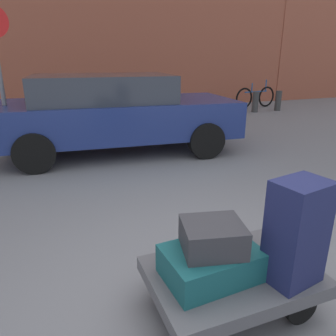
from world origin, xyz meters
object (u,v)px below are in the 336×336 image
object	(u,v)px
bollard_corner	(278,101)
parked_car	(115,112)
luggage_cart	(232,279)
duffel_bag_charcoal_topmost_pile	(212,237)
bicycle_leaning	(256,97)
suitcase_navy_front_right	(296,232)
bollard_kerb_near	(166,107)
bollard_kerb_mid	(204,105)
suitcase_teal_center	(211,263)
bollard_kerb_far	(255,102)

from	to	relation	value
bollard_corner	parked_car	bearing A→B (deg)	-154.53
luggage_cart	duffel_bag_charcoal_topmost_pile	world-z (taller)	duffel_bag_charcoal_topmost_pile
duffel_bag_charcoal_topmost_pile	bicycle_leaning	bearing A→B (deg)	65.74
duffel_bag_charcoal_topmost_pile	bicycle_leaning	world-z (taller)	bicycle_leaning
suitcase_navy_front_right	bollard_corner	distance (m)	9.64
suitcase_navy_front_right	bollard_corner	size ratio (longest dim) A/B	1.04
bicycle_leaning	bollard_kerb_near	bearing A→B (deg)	-167.60
bollard_kerb_near	bollard_kerb_mid	distance (m)	1.25
luggage_cart	suitcase_teal_center	distance (m)	0.24
parked_car	bollard_kerb_mid	size ratio (longest dim) A/B	6.80
luggage_cart	duffel_bag_charcoal_topmost_pile	bearing A→B (deg)	179.08
bicycle_leaning	bollard_kerb_far	world-z (taller)	bicycle_leaning
suitcase_teal_center	parked_car	size ratio (longest dim) A/B	0.14
bollard_kerb_mid	bollard_corner	xyz separation A→B (m)	(2.80, 0.00, 0.00)
bollard_kerb_far	bollard_kerb_mid	bearing A→B (deg)	180.00
duffel_bag_charcoal_topmost_pile	bollard_corner	world-z (taller)	duffel_bag_charcoal_topmost_pile
parked_car	bollard_kerb_mid	bearing A→B (deg)	41.02
bollard_kerb_near	bollard_kerb_mid	size ratio (longest dim) A/B	1.00
bollard_kerb_near	bollard_kerb_far	xyz separation A→B (m)	(3.13, 0.00, 0.00)
luggage_cart	bollard_kerb_near	bearing A→B (deg)	72.38
bicycle_leaning	suitcase_navy_front_right	bearing A→B (deg)	-124.61
suitcase_teal_center	bollard_kerb_near	world-z (taller)	bollard_kerb_near
suitcase_navy_front_right	bollard_kerb_far	distance (m)	9.09
suitcase_navy_front_right	bicycle_leaning	bearing A→B (deg)	45.26
parked_car	luggage_cart	bearing A→B (deg)	-92.25
bicycle_leaning	bollard_kerb_near	world-z (taller)	bicycle_leaning
suitcase_teal_center	bicycle_leaning	xyz separation A→B (m)	(6.21, 8.10, -0.07)
suitcase_navy_front_right	bollard_kerb_near	bearing A→B (deg)	64.87
suitcase_teal_center	bollard_corner	world-z (taller)	bollard_corner
bollard_kerb_mid	bollard_corner	bearing A→B (deg)	0.00
bollard_kerb_far	bicycle_leaning	bearing A→B (deg)	54.04
bollard_kerb_near	bollard_corner	world-z (taller)	same
bollard_corner	luggage_cart	bearing A→B (deg)	-131.15
luggage_cart	bollard_kerb_mid	world-z (taller)	bollard_kerb_mid
bollard_kerb_mid	bollard_kerb_near	bearing A→B (deg)	180.00
duffel_bag_charcoal_topmost_pile	bicycle_leaning	distance (m)	10.21
duffel_bag_charcoal_topmost_pile	bollard_kerb_far	distance (m)	9.19
parked_car	suitcase_teal_center	bearing A→B (deg)	-94.46
luggage_cart	suitcase_teal_center	size ratio (longest dim) A/B	1.84
suitcase_navy_front_right	bollard_kerb_near	size ratio (longest dim) A/B	1.04
suitcase_navy_front_right	bollard_kerb_near	world-z (taller)	suitcase_navy_front_right
parked_car	bollard_kerb_far	world-z (taller)	parked_car
luggage_cart	parked_car	xyz separation A→B (m)	(0.17, 4.33, 0.49)
suitcase_teal_center	parked_car	bearing A→B (deg)	82.03
suitcase_navy_front_right	suitcase_teal_center	bearing A→B (deg)	145.37
luggage_cart	parked_car	distance (m)	4.36
bollard_kerb_near	bollard_kerb_mid	world-z (taller)	same
luggage_cart	suitcase_teal_center	xyz separation A→B (m)	(-0.17, 0.00, 0.17)
luggage_cart	bollard_kerb_far	distance (m)	9.09
suitcase_teal_center	duffel_bag_charcoal_topmost_pile	size ratio (longest dim) A/B	1.61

